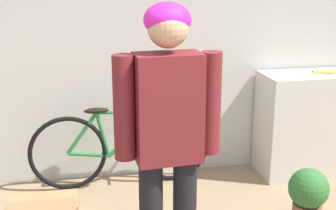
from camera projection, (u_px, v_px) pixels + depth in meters
name	position (u px, v px, depth m)	size (l,w,h in m)	color
wall_back	(156.00, 40.00, 4.29)	(8.00, 0.07, 2.60)	silver
side_shelf	(311.00, 123.00, 4.51)	(0.99, 0.49, 0.99)	beige
person	(168.00, 126.00, 2.70)	(0.63, 0.26, 1.76)	black
bicycle	(121.00, 147.00, 4.25)	(1.65, 0.46, 0.77)	black
banana	(329.00, 71.00, 4.37)	(0.36, 0.09, 0.04)	#EAD64C
cardboard_box	(44.00, 210.00, 3.71)	(0.54, 0.38, 0.24)	#A87F51
potted_plant	(308.00, 195.00, 3.55)	(0.31, 0.31, 0.49)	brown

